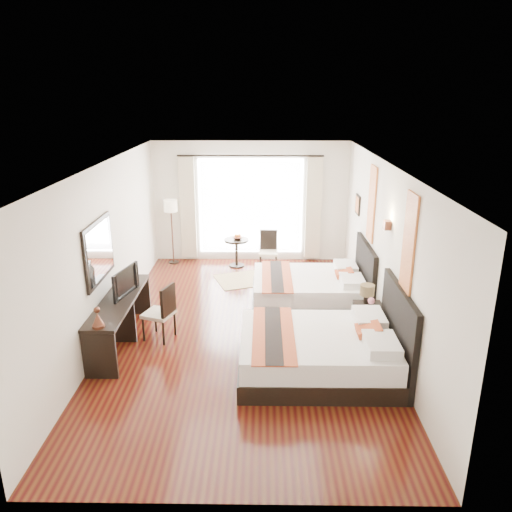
{
  "coord_description": "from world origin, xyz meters",
  "views": [
    {
      "loc": [
        0.28,
        -7.63,
        3.89
      ],
      "look_at": [
        0.17,
        0.39,
        1.2
      ],
      "focal_mm": 35.0,
      "sensor_mm": 36.0,
      "label": 1
    }
  ],
  "objects_px": {
    "vase": "(371,311)",
    "desk_chair": "(160,322)",
    "console_desk": "(120,320)",
    "side_table": "(237,253)",
    "television": "(121,281)",
    "table_lamp": "(367,292)",
    "fruit_bowl": "(238,238)",
    "bed_far": "(313,289)",
    "floor_lamp": "(171,210)",
    "bed_near": "(324,351)",
    "nightstand": "(369,322)",
    "window_chair": "(268,258)"
  },
  "relations": [
    {
      "from": "table_lamp",
      "to": "fruit_bowl",
      "type": "bearing_deg",
      "value": 124.51
    },
    {
      "from": "bed_near",
      "to": "table_lamp",
      "type": "distance_m",
      "value": 1.51
    },
    {
      "from": "bed_near",
      "to": "desk_chair",
      "type": "distance_m",
      "value": 2.73
    },
    {
      "from": "television",
      "to": "side_table",
      "type": "distance_m",
      "value": 3.92
    },
    {
      "from": "table_lamp",
      "to": "window_chair",
      "type": "distance_m",
      "value": 3.5
    },
    {
      "from": "side_table",
      "to": "fruit_bowl",
      "type": "xyz_separation_m",
      "value": [
        0.03,
        -0.01,
        0.35
      ]
    },
    {
      "from": "fruit_bowl",
      "to": "window_chair",
      "type": "bearing_deg",
      "value": -18.26
    },
    {
      "from": "bed_far",
      "to": "fruit_bowl",
      "type": "relative_size",
      "value": 9.67
    },
    {
      "from": "bed_near",
      "to": "nightstand",
      "type": "height_order",
      "value": "bed_near"
    },
    {
      "from": "vase",
      "to": "side_table",
      "type": "xyz_separation_m",
      "value": [
        -2.32,
        3.63,
        -0.23
      ]
    },
    {
      "from": "bed_near",
      "to": "desk_chair",
      "type": "xyz_separation_m",
      "value": [
        -2.55,
        0.97,
        -0.05
      ]
    },
    {
      "from": "vase",
      "to": "nightstand",
      "type": "bearing_deg",
      "value": 80.35
    },
    {
      "from": "bed_far",
      "to": "console_desk",
      "type": "bearing_deg",
      "value": -154.31
    },
    {
      "from": "vase",
      "to": "desk_chair",
      "type": "relative_size",
      "value": 0.13
    },
    {
      "from": "vase",
      "to": "television",
      "type": "height_order",
      "value": "television"
    },
    {
      "from": "television",
      "to": "desk_chair",
      "type": "relative_size",
      "value": 0.83
    },
    {
      "from": "nightstand",
      "to": "side_table",
      "type": "relative_size",
      "value": 0.88
    },
    {
      "from": "console_desk",
      "to": "fruit_bowl",
      "type": "distance_m",
      "value": 4.05
    },
    {
      "from": "table_lamp",
      "to": "desk_chair",
      "type": "distance_m",
      "value": 3.41
    },
    {
      "from": "floor_lamp",
      "to": "window_chair",
      "type": "distance_m",
      "value": 2.48
    },
    {
      "from": "console_desk",
      "to": "floor_lamp",
      "type": "relative_size",
      "value": 1.46
    },
    {
      "from": "nightstand",
      "to": "bed_near",
      "type": "bearing_deg",
      "value": -129.45
    },
    {
      "from": "side_table",
      "to": "fruit_bowl",
      "type": "bearing_deg",
      "value": -15.72
    },
    {
      "from": "nightstand",
      "to": "table_lamp",
      "type": "bearing_deg",
      "value": 104.36
    },
    {
      "from": "table_lamp",
      "to": "console_desk",
      "type": "relative_size",
      "value": 0.17
    },
    {
      "from": "television",
      "to": "vase",
      "type": "bearing_deg",
      "value": -78.36
    },
    {
      "from": "nightstand",
      "to": "desk_chair",
      "type": "distance_m",
      "value": 3.41
    },
    {
      "from": "bed_far",
      "to": "floor_lamp",
      "type": "relative_size",
      "value": 1.42
    },
    {
      "from": "bed_near",
      "to": "floor_lamp",
      "type": "bearing_deg",
      "value": 122.26
    },
    {
      "from": "bed_far",
      "to": "table_lamp",
      "type": "bearing_deg",
      "value": -57.81
    },
    {
      "from": "side_table",
      "to": "floor_lamp",
      "type": "bearing_deg",
      "value": 172.09
    },
    {
      "from": "bed_far",
      "to": "fruit_bowl",
      "type": "xyz_separation_m",
      "value": [
        -1.52,
        2.11,
        0.36
      ]
    },
    {
      "from": "television",
      "to": "desk_chair",
      "type": "bearing_deg",
      "value": -81.31
    },
    {
      "from": "table_lamp",
      "to": "side_table",
      "type": "bearing_deg",
      "value": 124.78
    },
    {
      "from": "fruit_bowl",
      "to": "window_chair",
      "type": "distance_m",
      "value": 0.84
    },
    {
      "from": "floor_lamp",
      "to": "bed_near",
      "type": "bearing_deg",
      "value": -57.74
    },
    {
      "from": "table_lamp",
      "to": "floor_lamp",
      "type": "relative_size",
      "value": 0.25
    },
    {
      "from": "television",
      "to": "bed_far",
      "type": "bearing_deg",
      "value": -53.14
    },
    {
      "from": "bed_far",
      "to": "nightstand",
      "type": "height_order",
      "value": "bed_far"
    },
    {
      "from": "console_desk",
      "to": "side_table",
      "type": "relative_size",
      "value": 3.38
    },
    {
      "from": "bed_far",
      "to": "television",
      "type": "relative_size",
      "value": 2.75
    },
    {
      "from": "vase",
      "to": "console_desk",
      "type": "distance_m",
      "value": 4.0
    },
    {
      "from": "bed_far",
      "to": "bed_near",
      "type": "bearing_deg",
      "value": -91.62
    },
    {
      "from": "bed_far",
      "to": "fruit_bowl",
      "type": "height_order",
      "value": "bed_far"
    },
    {
      "from": "nightstand",
      "to": "desk_chair",
      "type": "height_order",
      "value": "desk_chair"
    },
    {
      "from": "bed_far",
      "to": "table_lamp",
      "type": "relative_size",
      "value": 5.72
    },
    {
      "from": "nightstand",
      "to": "vase",
      "type": "xyz_separation_m",
      "value": [
        -0.03,
        -0.17,
        0.28
      ]
    },
    {
      "from": "television",
      "to": "desk_chair",
      "type": "height_order",
      "value": "television"
    },
    {
      "from": "nightstand",
      "to": "fruit_bowl",
      "type": "xyz_separation_m",
      "value": [
        -2.32,
        3.46,
        0.4
      ]
    },
    {
      "from": "side_table",
      "to": "console_desk",
      "type": "bearing_deg",
      "value": -114.52
    }
  ]
}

